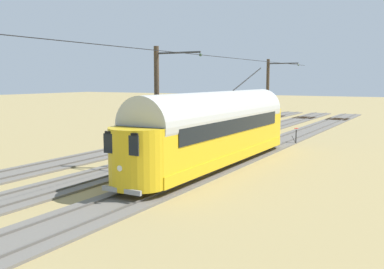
{
  "coord_description": "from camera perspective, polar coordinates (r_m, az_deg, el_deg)",
  "views": [
    {
      "loc": [
        -15.15,
        25.49,
        4.98
      ],
      "look_at": [
        -3.66,
        5.15,
        2.05
      ],
      "focal_mm": 41.2,
      "sensor_mm": 36.0,
      "label": 1
    }
  ],
  "objects": [
    {
      "name": "switch_stand",
      "position": [
        35.07,
        13.3,
        -0.06
      ],
      "size": [
        0.5,
        0.3,
        1.24
      ],
      "color": "black",
      "rests_on": "ground"
    },
    {
      "name": "ground_plane",
      "position": [
        30.07,
        -1.25,
        -2.39
      ],
      "size": [
        220.0,
        220.0,
        0.0
      ],
      "primitive_type": "plane",
      "color": "#9E8956"
    },
    {
      "name": "catenary_pole_foreground",
      "position": [
        40.7,
        9.87,
        5.04
      ],
      "size": [
        2.97,
        0.28,
        6.8
      ],
      "color": "#423323",
      "rests_on": "ground"
    },
    {
      "name": "catenary_pole_mid_near",
      "position": [
        24.56,
        -4.41,
        3.82
      ],
      "size": [
        2.97,
        0.28,
        6.8
      ],
      "color": "#423323",
      "rests_on": "ground"
    },
    {
      "name": "vintage_streetcar",
      "position": [
        24.99,
        3.17,
        0.89
      ],
      "size": [
        2.65,
        17.39,
        5.62
      ],
      "color": "gold",
      "rests_on": "ground"
    },
    {
      "name": "track_adjacent_siding",
      "position": [
        30.33,
        -0.95,
        -2.21
      ],
      "size": [
        2.8,
        80.0,
        0.18
      ],
      "color": "#666059",
      "rests_on": "ground"
    },
    {
      "name": "track_streetcar_siding",
      "position": [
        28.48,
        6.29,
        -2.86
      ],
      "size": [
        2.8,
        80.0,
        0.18
      ],
      "color": "#666059",
      "rests_on": "ground"
    },
    {
      "name": "track_third_siding",
      "position": [
        32.6,
        -7.26,
        -1.61
      ],
      "size": [
        2.8,
        80.0,
        0.18
      ],
      "color": "#666059",
      "rests_on": "ground"
    },
    {
      "name": "overhead_wire_run",
      "position": [
        16.48,
        -12.96,
        11.39
      ],
      "size": [
        2.77,
        57.88,
        0.18
      ],
      "color": "black",
      "rests_on": "ground"
    }
  ]
}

